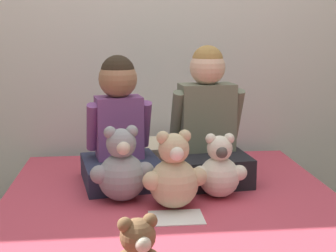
% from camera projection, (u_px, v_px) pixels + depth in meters
% --- Properties ---
extents(wall_behind_bed, '(8.00, 0.06, 2.50)m').
position_uv_depth(wall_behind_bed, '(156.00, 21.00, 2.68)').
color(wall_behind_bed, silver).
rests_on(wall_behind_bed, ground_plane).
extents(child_on_left, '(0.41, 0.43, 0.60)m').
position_uv_depth(child_on_left, '(120.00, 132.00, 2.19)').
color(child_on_left, '#282D47').
rests_on(child_on_left, bed).
extents(child_on_right, '(0.37, 0.41, 0.64)m').
position_uv_depth(child_on_right, '(208.00, 128.00, 2.23)').
color(child_on_right, black).
rests_on(child_on_right, bed).
extents(teddy_bear_held_by_left_child, '(0.27, 0.20, 0.32)m').
position_uv_depth(teddy_bear_held_by_left_child, '(122.00, 170.00, 1.96)').
color(teddy_bear_held_by_left_child, '#939399').
rests_on(teddy_bear_held_by_left_child, bed).
extents(teddy_bear_held_by_right_child, '(0.23, 0.18, 0.28)m').
position_uv_depth(teddy_bear_held_by_right_child, '(219.00, 170.00, 2.01)').
color(teddy_bear_held_by_right_child, silver).
rests_on(teddy_bear_held_by_right_child, bed).
extents(teddy_bear_between_children, '(0.27, 0.20, 0.32)m').
position_uv_depth(teddy_bear_between_children, '(174.00, 175.00, 1.88)').
color(teddy_bear_between_children, '#D1B78E').
rests_on(teddy_bear_between_children, bed).
extents(pillow_at_headboard, '(0.50, 0.31, 0.11)m').
position_uv_depth(pillow_at_headboard, '(161.00, 152.00, 2.54)').
color(pillow_at_headboard, beige).
rests_on(pillow_at_headboard, bed).
extents(sign_card, '(0.21, 0.15, 0.00)m').
position_uv_depth(sign_card, '(176.00, 218.00, 1.80)').
color(sign_card, white).
rests_on(sign_card, bed).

